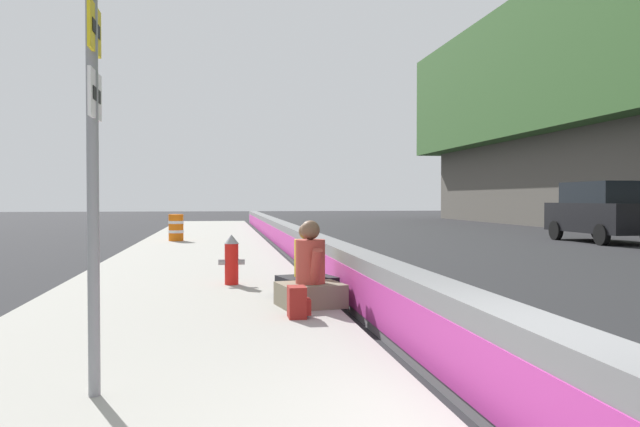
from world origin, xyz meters
The scene contains 8 objects.
jersey_barrier centered at (0.00, 0.00, 0.42)m, with size 76.00×0.45×0.85m.
route_sign_post centered at (1.42, 3.02, 2.23)m, with size 0.44×0.09×3.60m.
fire_hydrant centered at (7.70, 1.87, 0.59)m, with size 0.26×0.46×0.88m.
seated_person_foreground centered at (5.23, 0.82, 0.52)m, with size 0.88×0.99×1.21m.
seated_person_middle centered at (6.19, 0.74, 0.49)m, with size 0.87×0.96×1.13m.
backpack centered at (4.39, 1.10, 0.33)m, with size 0.32×0.28×0.40m.
construction_barrel centered at (19.77, 3.62, 0.62)m, with size 0.54×0.54×0.95m.
parked_car_fourth centered at (18.64, -12.09, 1.18)m, with size 4.82×2.10×2.28m.
Camera 1 is at (-3.70, 2.07, 1.65)m, focal length 36.22 mm.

